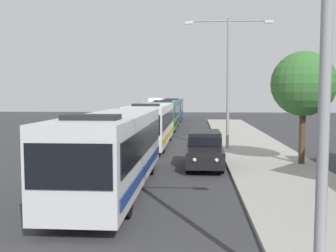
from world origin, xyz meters
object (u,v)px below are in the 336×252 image
(bus_lead, at_px, (114,148))
(white_suv, at_px, (204,148))
(bus_fourth_in_line, at_px, (173,109))
(streetlamp_near, at_px, (327,12))
(bus_middle, at_px, (166,114))
(roadside_tree, at_px, (303,84))
(bus_second_in_line, at_px, (152,123))
(box_truck_oncoming, at_px, (156,107))
(streetlamp_mid, at_px, (228,70))

(bus_lead, relative_size, white_suv, 2.32)
(bus_fourth_in_line, relative_size, streetlamp_near, 1.40)
(bus_middle, distance_m, streetlamp_near, 36.54)
(roadside_tree, bearing_deg, bus_middle, 112.42)
(bus_lead, bearing_deg, bus_second_in_line, 90.00)
(bus_middle, bearing_deg, roadside_tree, -67.58)
(bus_lead, xyz_separation_m, bus_second_in_line, (0.00, 13.69, 0.00))
(bus_second_in_line, bearing_deg, streetlamp_near, -76.39)
(bus_fourth_in_line, bearing_deg, streetlamp_near, -83.82)
(bus_lead, bearing_deg, bus_fourth_in_line, 90.00)
(bus_lead, height_order, roadside_tree, roadside_tree)
(bus_middle, height_order, box_truck_oncoming, bus_middle)
(bus_fourth_in_line, height_order, white_suv, bus_fourth_in_line)
(box_truck_oncoming, height_order, roadside_tree, roadside_tree)
(bus_middle, distance_m, bus_fourth_in_line, 13.90)
(bus_second_in_line, height_order, streetlamp_near, streetlamp_near)
(roadside_tree, bearing_deg, bus_second_in_line, 138.57)
(streetlamp_mid, xyz_separation_m, roadside_tree, (3.47, -5.67, -1.09))
(bus_fourth_in_line, bearing_deg, bus_middle, -90.00)
(box_truck_oncoming, bearing_deg, bus_lead, -86.26)
(bus_fourth_in_line, relative_size, white_suv, 2.36)
(bus_second_in_line, height_order, bus_middle, same)
(white_suv, distance_m, box_truck_oncoming, 45.89)
(white_suv, height_order, roadside_tree, roadside_tree)
(box_truck_oncoming, distance_m, streetlamp_near, 59.90)
(streetlamp_mid, bearing_deg, streetlamp_near, -90.00)
(streetlamp_near, bearing_deg, streetlamp_mid, 90.00)
(streetlamp_near, height_order, roadside_tree, streetlamp_near)
(bus_fourth_in_line, bearing_deg, bus_lead, -90.00)
(bus_lead, xyz_separation_m, streetlamp_near, (5.40, -8.61, 3.51))
(streetlamp_near, bearing_deg, bus_fourth_in_line, 96.18)
(bus_lead, distance_m, bus_fourth_in_line, 41.26)
(bus_lead, bearing_deg, bus_middle, 90.00)
(bus_middle, xyz_separation_m, streetlamp_mid, (5.40, -15.82, 3.75))
(bus_lead, height_order, white_suv, bus_lead)
(box_truck_oncoming, bearing_deg, streetlamp_mid, -77.43)
(roadside_tree, bearing_deg, white_suv, -172.60)
(bus_lead, bearing_deg, roadside_tree, 33.47)
(box_truck_oncoming, relative_size, roadside_tree, 1.18)
(streetlamp_near, height_order, streetlamp_mid, streetlamp_mid)
(white_suv, relative_size, box_truck_oncoming, 0.70)
(bus_second_in_line, xyz_separation_m, box_truck_oncoming, (-3.30, 36.85, 0.01))
(bus_second_in_line, distance_m, white_suv, 9.29)
(white_suv, bearing_deg, streetlamp_near, -82.98)
(bus_second_in_line, xyz_separation_m, white_suv, (3.70, -8.50, -0.66))
(bus_fourth_in_line, distance_m, box_truck_oncoming, 9.86)
(bus_middle, height_order, white_suv, bus_middle)
(bus_lead, height_order, streetlamp_near, streetlamp_near)
(bus_lead, distance_m, streetlamp_mid, 13.28)
(bus_second_in_line, xyz_separation_m, bus_fourth_in_line, (-0.00, 27.56, -0.00))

